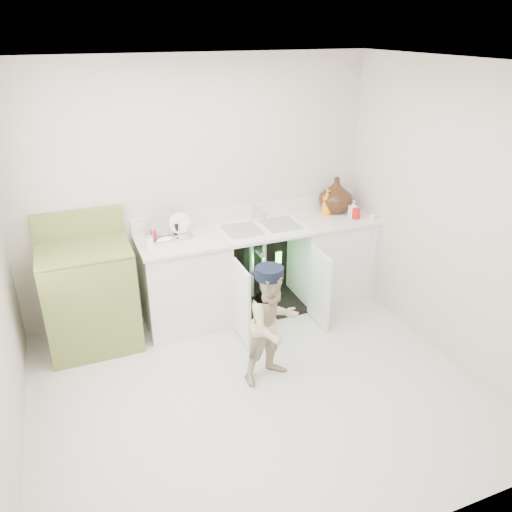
# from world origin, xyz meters

# --- Properties ---
(ground) EXTENTS (3.50, 3.50, 0.00)m
(ground) POSITION_xyz_m (0.00, 0.00, 0.00)
(ground) COLOR beige
(ground) RESTS_ON ground
(room_shell) EXTENTS (6.00, 5.50, 1.26)m
(room_shell) POSITION_xyz_m (0.00, 0.00, 1.25)
(room_shell) COLOR beige
(room_shell) RESTS_ON ground
(counter_run) EXTENTS (2.44, 1.02, 1.27)m
(counter_run) POSITION_xyz_m (0.59, 1.21, 0.48)
(counter_run) COLOR silver
(counter_run) RESTS_ON ground
(avocado_stove) EXTENTS (0.78, 0.65, 1.22)m
(avocado_stove) POSITION_xyz_m (-1.13, 1.18, 0.50)
(avocado_stove) COLOR olive
(avocado_stove) RESTS_ON ground
(repair_worker) EXTENTS (0.70, 1.00, 1.03)m
(repair_worker) POSITION_xyz_m (0.20, 0.11, 0.52)
(repair_worker) COLOR #C9B790
(repair_worker) RESTS_ON ground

